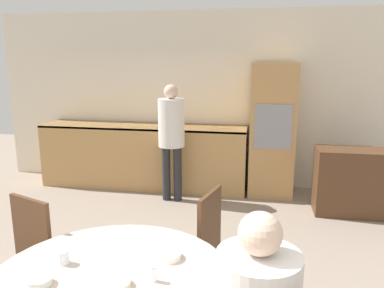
{
  "coord_description": "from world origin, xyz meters",
  "views": [
    {
      "loc": [
        0.54,
        -0.59,
        1.88
      ],
      "look_at": [
        -0.05,
        2.72,
        1.13
      ],
      "focal_mm": 35.0,
      "sensor_mm": 36.0,
      "label": 1
    }
  ],
  "objects": [
    {
      "name": "bowl_centre",
      "position": [
        0.07,
        1.3,
        0.8
      ],
      "size": [
        0.14,
        0.14,
        0.04
      ],
      "color": "white",
      "rests_on": "dining_table"
    },
    {
      "name": "person_standing",
      "position": [
        -0.59,
        4.17,
        0.97
      ],
      "size": [
        0.35,
        0.35,
        1.58
      ],
      "color": "#262628",
      "rests_on": "ground_plane"
    },
    {
      "name": "cup",
      "position": [
        -0.49,
        1.14,
        0.82
      ],
      "size": [
        0.06,
        0.06,
        0.08
      ],
      "color": "silver",
      "rests_on": "dining_table"
    },
    {
      "name": "chair_far_left",
      "position": [
        -0.99,
        1.47,
        0.54
      ],
      "size": [
        0.52,
        0.52,
        0.98
      ],
      "rotation": [
        0.0,
        0.0,
        5.91
      ],
      "color": "#51331E",
      "rests_on": "ground_plane"
    },
    {
      "name": "salt_shaker",
      "position": [
        0.05,
        1.06,
        0.82
      ],
      "size": [
        0.03,
        0.03,
        0.09
      ],
      "color": "white",
      "rests_on": "dining_table"
    },
    {
      "name": "bowl_far",
      "position": [
        -0.5,
        0.93,
        0.8
      ],
      "size": [
        0.12,
        0.12,
        0.04
      ],
      "color": "silver",
      "rests_on": "dining_table"
    },
    {
      "name": "kitchen_counter",
      "position": [
        -1.15,
        4.68,
        0.48
      ],
      "size": [
        3.07,
        0.6,
        0.94
      ],
      "color": "tan",
      "rests_on": "ground_plane"
    },
    {
      "name": "chair_far_right",
      "position": [
        0.14,
        1.9,
        0.54
      ],
      "size": [
        0.49,
        0.49,
        0.98
      ],
      "rotation": [
        0.0,
        0.0,
        4.46
      ],
      "color": "#51331E",
      "rests_on": "ground_plane"
    },
    {
      "name": "oven_unit",
      "position": [
        0.73,
        4.69,
        0.93
      ],
      "size": [
        0.61,
        0.59,
        1.86
      ],
      "color": "tan",
      "rests_on": "ground_plane"
    },
    {
      "name": "sideboard",
      "position": [
        1.76,
        4.12,
        0.41
      ],
      "size": [
        0.98,
        0.45,
        0.82
      ],
      "color": "#51331E",
      "rests_on": "ground_plane"
    },
    {
      "name": "wall_back",
      "position": [
        0.0,
        5.03,
        1.3
      ],
      "size": [
        7.07,
        0.05,
        2.6
      ],
      "color": "silver",
      "rests_on": "ground_plane"
    },
    {
      "name": "bowl_near",
      "position": [
        -0.13,
        0.98,
        0.8
      ],
      "size": [
        0.16,
        0.16,
        0.04
      ],
      "color": "beige",
      "rests_on": "dining_table"
    }
  ]
}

